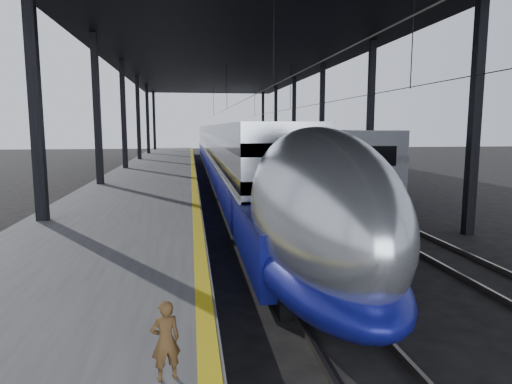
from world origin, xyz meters
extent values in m
plane|color=black|center=(0.00, 0.00, 0.00)|extent=(160.00, 160.00, 0.00)
cube|color=#4C4C4F|center=(-3.50, 20.00, 0.50)|extent=(6.00, 80.00, 1.00)
cube|color=yellow|center=(-0.70, 20.00, 1.00)|extent=(0.30, 80.00, 0.01)
cube|color=slate|center=(1.28, 20.00, 0.08)|extent=(0.08, 80.00, 0.16)
cube|color=slate|center=(2.72, 20.00, 0.08)|extent=(0.08, 80.00, 0.16)
cube|color=slate|center=(6.28, 20.00, 0.08)|extent=(0.08, 80.00, 0.16)
cube|color=slate|center=(7.72, 20.00, 0.08)|extent=(0.08, 80.00, 0.16)
cube|color=black|center=(-5.80, 5.00, 4.50)|extent=(0.35, 0.35, 9.00)
cube|color=black|center=(9.60, 5.00, 4.50)|extent=(0.35, 0.35, 9.00)
cube|color=black|center=(-5.80, 15.00, 4.50)|extent=(0.35, 0.35, 9.00)
cube|color=black|center=(9.60, 15.00, 4.50)|extent=(0.35, 0.35, 9.00)
cube|color=black|center=(-5.80, 25.00, 4.50)|extent=(0.35, 0.35, 9.00)
cube|color=black|center=(9.60, 25.00, 4.50)|extent=(0.35, 0.35, 9.00)
cube|color=black|center=(-5.80, 35.00, 4.50)|extent=(0.35, 0.35, 9.00)
cube|color=black|center=(9.60, 35.00, 4.50)|extent=(0.35, 0.35, 9.00)
cube|color=black|center=(-5.80, 45.00, 4.50)|extent=(0.35, 0.35, 9.00)
cube|color=black|center=(9.60, 45.00, 4.50)|extent=(0.35, 0.35, 9.00)
cube|color=black|center=(-5.80, 55.00, 4.50)|extent=(0.35, 0.35, 9.00)
cube|color=black|center=(9.60, 55.00, 4.50)|extent=(0.35, 0.35, 9.00)
cube|color=black|center=(1.90, 20.00, 9.25)|extent=(18.00, 75.00, 0.45)
cylinder|color=slate|center=(2.00, 20.00, 5.50)|extent=(0.03, 74.00, 0.03)
cylinder|color=slate|center=(7.00, 20.00, 5.50)|extent=(0.03, 74.00, 0.03)
cube|color=#B5B8BD|center=(2.00, 30.96, 2.27)|extent=(2.86, 57.00, 3.94)
cube|color=navy|center=(2.00, 29.46, 1.03)|extent=(2.94, 62.00, 1.53)
cube|color=silver|center=(2.00, 30.96, 1.82)|extent=(2.95, 57.00, 0.10)
cube|color=black|center=(2.00, 30.96, 3.40)|extent=(2.90, 57.00, 0.41)
cube|color=black|center=(2.00, 30.96, 2.27)|extent=(2.90, 57.00, 0.41)
ellipsoid|color=#B5B8BD|center=(2.00, -0.54, 2.12)|extent=(2.86, 8.40, 3.94)
ellipsoid|color=navy|center=(2.00, -0.54, 0.98)|extent=(2.94, 8.40, 1.67)
ellipsoid|color=black|center=(2.00, -3.14, 2.91)|extent=(1.48, 2.20, 0.89)
cube|color=black|center=(2.00, -0.54, 0.20)|extent=(2.17, 2.60, 0.40)
cube|color=black|center=(2.00, 21.46, 0.20)|extent=(2.17, 2.60, 0.40)
cube|color=navy|center=(7.00, 16.72, 2.01)|extent=(2.81, 18.00, 3.81)
cube|color=gray|center=(7.00, 8.32, 2.01)|extent=(2.86, 1.20, 3.86)
cube|color=black|center=(7.00, 7.70, 2.86)|extent=(1.71, 0.06, 0.85)
cube|color=#B00D0F|center=(7.00, 7.70, 1.56)|extent=(1.20, 0.06, 0.55)
cube|color=gray|center=(7.00, 35.72, 2.01)|extent=(2.81, 18.00, 3.81)
cube|color=gray|center=(7.00, 54.72, 2.01)|extent=(2.81, 18.00, 3.81)
cube|color=black|center=(7.00, 10.72, 0.18)|extent=(2.21, 2.40, 0.36)
cube|color=black|center=(7.00, 32.72, 0.18)|extent=(2.21, 2.40, 0.36)
imported|color=#52371B|center=(-1.23, -5.46, 1.50)|extent=(0.42, 0.34, 1.01)
camera|label=1|loc=(-0.89, -10.79, 4.06)|focal=32.00mm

